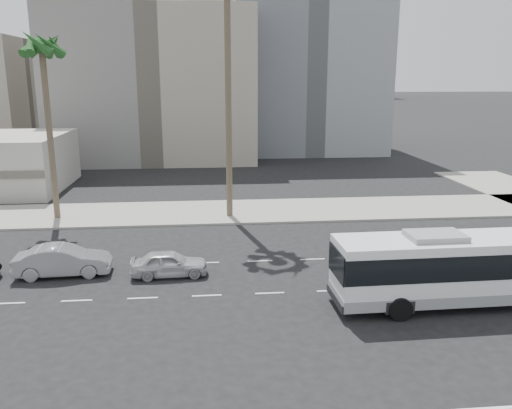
{
  "coord_description": "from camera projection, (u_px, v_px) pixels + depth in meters",
  "views": [
    {
      "loc": [
        -5.86,
        -22.89,
        10.05
      ],
      "look_at": [
        -3.27,
        4.0,
        3.42
      ],
      "focal_mm": 36.36,
      "sensor_mm": 36.0,
      "label": 1
    }
  ],
  "objects": [
    {
      "name": "ground",
      "position": [
        331.0,
        291.0,
        25.07
      ],
      "size": [
        700.0,
        700.0,
        0.0
      ],
      "primitive_type": "plane",
      "color": "black",
      "rests_on": "ground"
    },
    {
      "name": "sidewalk_north",
      "position": [
        284.0,
        210.0,
        40.03
      ],
      "size": [
        120.0,
        7.0,
        0.15
      ],
      "primitive_type": "cube",
      "color": "gray",
      "rests_on": "ground"
    },
    {
      "name": "midrise_beige_west",
      "position": [
        156.0,
        86.0,
        65.3
      ],
      "size": [
        24.0,
        18.0,
        18.0
      ],
      "primitive_type": "cube",
      "color": "gray",
      "rests_on": "ground"
    },
    {
      "name": "midrise_gray_center",
      "position": [
        303.0,
        56.0,
        72.98
      ],
      "size": [
        20.0,
        20.0,
        26.0
      ],
      "primitive_type": "cube",
      "color": "slate",
      "rests_on": "ground"
    },
    {
      "name": "civic_tower",
      "position": [
        211.0,
        18.0,
        257.29
      ],
      "size": [
        42.0,
        42.0,
        129.0
      ],
      "color": "#BCB6A2",
      "rests_on": "ground"
    },
    {
      "name": "highrise_right",
      "position": [
        312.0,
        23.0,
        243.24
      ],
      "size": [
        26.0,
        26.0,
        70.0
      ],
      "primitive_type": "cube",
      "color": "slate",
      "rests_on": "ground"
    },
    {
      "name": "highrise_far",
      "position": [
        347.0,
        39.0,
        275.76
      ],
      "size": [
        22.0,
        22.0,
        60.0
      ],
      "primitive_type": "cube",
      "color": "slate",
      "rests_on": "ground"
    },
    {
      "name": "city_bus",
      "position": [
        465.0,
        266.0,
        23.26
      ],
      "size": [
        11.93,
        2.92,
        3.41
      ],
      "rotation": [
        0.0,
        0.0,
        0.02
      ],
      "color": "silver",
      "rests_on": "ground"
    },
    {
      "name": "car_a",
      "position": [
        169.0,
        263.0,
        26.85
      ],
      "size": [
        1.74,
        4.03,
        1.35
      ],
      "primitive_type": "imported",
      "rotation": [
        0.0,
        0.0,
        1.61
      ],
      "color": "#B3B3B5",
      "rests_on": "ground"
    },
    {
      "name": "car_b",
      "position": [
        63.0,
        261.0,
        26.91
      ],
      "size": [
        1.99,
        4.94,
        1.59
      ],
      "primitive_type": "imported",
      "rotation": [
        0.0,
        0.0,
        1.63
      ],
      "color": "gray",
      "rests_on": "ground"
    },
    {
      "name": "palm_mid",
      "position": [
        42.0,
        50.0,
        34.92
      ],
      "size": [
        4.25,
        4.25,
        13.18
      ],
      "rotation": [
        0.0,
        0.0,
        -0.38
      ],
      "color": "brown",
      "rests_on": "ground"
    }
  ]
}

